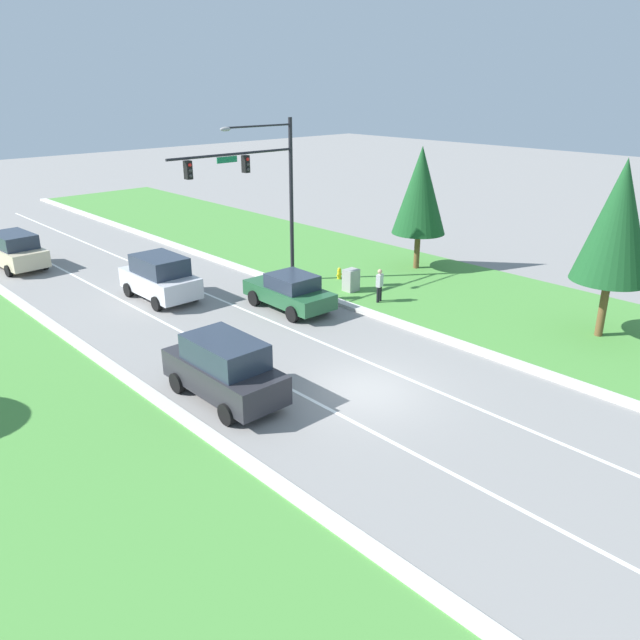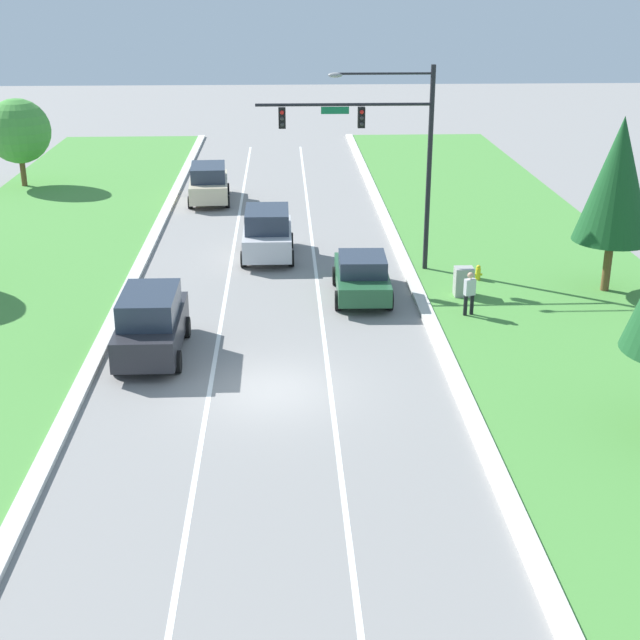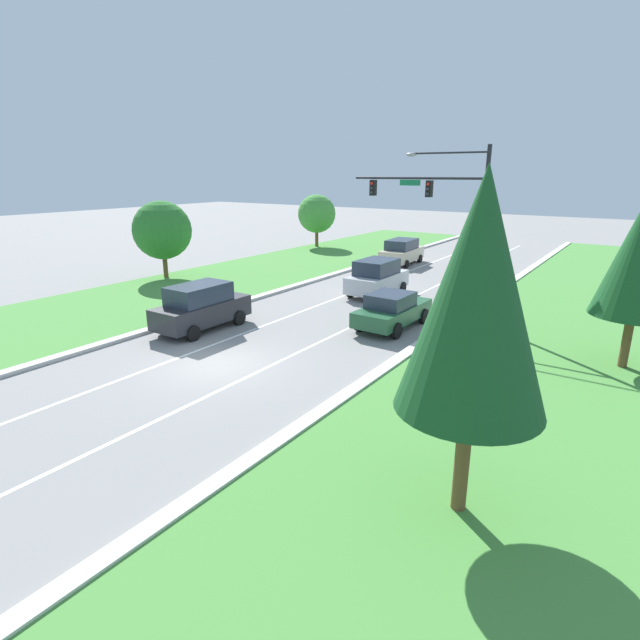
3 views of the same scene
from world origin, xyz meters
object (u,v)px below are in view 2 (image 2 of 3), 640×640
object	(u,v)px
charcoal_suv	(151,323)
pedestrian	(469,292)
traffic_signal_mast	(382,139)
forest_sedan	(362,276)
silver_suv	(267,233)
conifer_near_right_tree	(618,180)
fire_hydrant	(478,274)
champagne_suv	(209,183)
oak_far_left_tree	(18,131)
utility_cabinet	(463,282)

from	to	relation	value
charcoal_suv	pedestrian	world-z (taller)	charcoal_suv
traffic_signal_mast	forest_sedan	distance (m)	5.74
silver_suv	conifer_near_right_tree	world-z (taller)	conifer_near_right_tree
fire_hydrant	champagne_suv	bearing A→B (deg)	129.70
champagne_suv	forest_sedan	bearing A→B (deg)	-69.61
silver_suv	pedestrian	size ratio (longest dim) A/B	2.66
traffic_signal_mast	conifer_near_right_tree	size ratio (longest dim) A/B	1.23
traffic_signal_mast	oak_far_left_tree	xyz separation A→B (m)	(-19.07, 16.72, -2.26)
silver_suv	pedestrian	distance (m)	10.60
oak_far_left_tree	traffic_signal_mast	bearing A→B (deg)	-41.24
champagne_suv	pedestrian	bearing A→B (deg)	-62.94
charcoal_suv	oak_far_left_tree	world-z (taller)	oak_far_left_tree
pedestrian	fire_hydrant	world-z (taller)	pedestrian
utility_cabinet	conifer_near_right_tree	world-z (taller)	conifer_near_right_tree
traffic_signal_mast	silver_suv	bearing A→B (deg)	155.42
utility_cabinet	conifer_near_right_tree	bearing A→B (deg)	3.76
charcoal_suv	champagne_suv	distance (m)	21.18
utility_cabinet	champagne_suv	bearing A→B (deg)	124.06
champagne_suv	fire_hydrant	xyz separation A→B (m)	(11.84, -14.26, -0.68)
charcoal_suv	champagne_suv	bearing A→B (deg)	89.18
utility_cabinet	conifer_near_right_tree	size ratio (longest dim) A/B	0.18
fire_hydrant	conifer_near_right_tree	distance (m)	6.38
charcoal_suv	pedestrian	bearing A→B (deg)	15.23
traffic_signal_mast	champagne_suv	xyz separation A→B (m)	(-8.00, 12.67, -4.48)
forest_sedan	traffic_signal_mast	bearing A→B (deg)	74.03
champagne_suv	oak_far_left_tree	world-z (taller)	oak_far_left_tree
conifer_near_right_tree	charcoal_suv	bearing A→B (deg)	-161.99
fire_hydrant	conifer_near_right_tree	bearing A→B (deg)	-17.27
traffic_signal_mast	fire_hydrant	distance (m)	6.62
charcoal_suv	utility_cabinet	distance (m)	12.27
charcoal_suv	fire_hydrant	size ratio (longest dim) A/B	6.76
charcoal_suv	traffic_signal_mast	bearing A→B (deg)	45.70
fire_hydrant	oak_far_left_tree	xyz separation A→B (m)	(-22.90, 18.30, 2.90)
charcoal_suv	fire_hydrant	world-z (taller)	charcoal_suv
traffic_signal_mast	oak_far_left_tree	bearing A→B (deg)	138.76
forest_sedan	silver_suv	bearing A→B (deg)	125.67
utility_cabinet	oak_far_left_tree	world-z (taller)	oak_far_left_tree
forest_sedan	champagne_suv	size ratio (longest dim) A/B	0.94
forest_sedan	oak_far_left_tree	bearing A→B (deg)	133.60
forest_sedan	fire_hydrant	distance (m)	5.15
pedestrian	forest_sedan	bearing A→B (deg)	-48.48
charcoal_suv	forest_sedan	bearing A→B (deg)	35.86
traffic_signal_mast	silver_suv	distance (m)	6.77
conifer_near_right_tree	oak_far_left_tree	world-z (taller)	conifer_near_right_tree
oak_far_left_tree	pedestrian	bearing A→B (deg)	-45.66
forest_sedan	oak_far_left_tree	world-z (taller)	oak_far_left_tree
champagne_suv	conifer_near_right_tree	distance (m)	23.05
fire_hydrant	oak_far_left_tree	distance (m)	29.46
silver_suv	charcoal_suv	bearing A→B (deg)	-108.70
utility_cabinet	fire_hydrant	size ratio (longest dim) A/B	1.70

